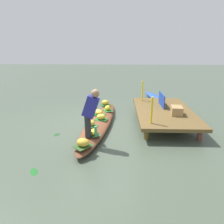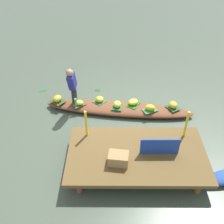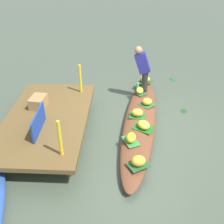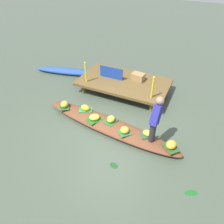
{
  "view_description": "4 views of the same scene",
  "coord_description": "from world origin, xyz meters",
  "views": [
    {
      "loc": [
        6.23,
        0.61,
        2.51
      ],
      "look_at": [
        0.22,
        0.41,
        0.55
      ],
      "focal_mm": 34.08,
      "sensor_mm": 36.0,
      "label": 1
    },
    {
      "loc": [
        0.16,
        6.23,
        4.88
      ],
      "look_at": [
        0.19,
        0.59,
        0.46
      ],
      "focal_mm": 41.92,
      "sensor_mm": 36.0,
      "label": 2
    },
    {
      "loc": [
        -5.29,
        0.39,
        3.74
      ],
      "look_at": [
        -0.02,
        0.66,
        0.37
      ],
      "focal_mm": 43.57,
      "sensor_mm": 36.0,
      "label": 3
    },
    {
      "loc": [
        2.03,
        -4.14,
        4.27
      ],
      "look_at": [
        -0.03,
        0.29,
        0.41
      ],
      "focal_mm": 33.89,
      "sensor_mm": 36.0,
      "label": 4
    }
  ],
  "objects": [
    {
      "name": "banana_bunch_5",
      "position": [
        1.84,
        -0.2,
        0.34
      ],
      "size": [
        0.33,
        0.36,
        0.19
      ],
      "primitive_type": "ellipsoid",
      "rotation": [
        0.0,
        0.0,
        4.36
      ],
      "color": "gold",
      "rests_on": "vendor_boat"
    },
    {
      "name": "vendor_boat",
      "position": [
        0.0,
        0.0,
        0.12
      ],
      "size": [
        4.46,
        1.23,
        0.24
      ],
      "primitive_type": "ellipsoid",
      "rotation": [
        0.0,
        0.0,
        -0.12
      ],
      "color": "brown",
      "rests_on": "ground"
    },
    {
      "name": "leaf_mat_0",
      "position": [
        1.18,
        -0.03,
        0.25
      ],
      "size": [
        0.44,
        0.41,
        0.01
      ],
      "primitive_type": "cube",
      "rotation": [
        0.0,
        0.0,
        0.63
      ],
      "color": "#2B5033",
      "rests_on": "vendor_boat"
    },
    {
      "name": "leaf_mat_1",
      "position": [
        0.05,
        0.07,
        0.25
      ],
      "size": [
        0.34,
        0.41,
        0.01
      ],
      "primitive_type": "cube",
      "rotation": [
        0.0,
        0.0,
        1.42
      ],
      "color": "#22652B",
      "rests_on": "vendor_boat"
    },
    {
      "name": "moored_boat",
      "position": [
        -3.05,
        2.36,
        0.11
      ],
      "size": [
        2.82,
        1.08,
        0.23
      ],
      "primitive_type": "ellipsoid",
      "rotation": [
        0.0,
        0.0,
        0.23
      ],
      "color": "#284C9A",
      "rests_on": "ground"
    },
    {
      "name": "leaf_mat_2",
      "position": [
        -0.43,
        -0.06,
        0.25
      ],
      "size": [
        0.47,
        0.52,
        0.01
      ],
      "primitive_type": "cube",
      "rotation": [
        0.0,
        0.0,
        1.08
      ],
      "color": "#1A661E",
      "rests_on": "vendor_boat"
    },
    {
      "name": "dock_platform",
      "position": [
        -0.39,
        2.09,
        0.37
      ],
      "size": [
        3.2,
        1.8,
        0.43
      ],
      "color": "brown",
      "rests_on": "ground"
    },
    {
      "name": "banana_bunch_2",
      "position": [
        -0.43,
        -0.06,
        0.33
      ],
      "size": [
        0.39,
        0.37,
        0.17
      ],
      "primitive_type": "ellipsoid",
      "rotation": [
        0.0,
        0.0,
        3.72
      ],
      "color": "yellow",
      "rests_on": "vendor_boat"
    },
    {
      "name": "leaf_mat_4",
      "position": [
        -1.59,
        0.1,
        0.25
      ],
      "size": [
        0.45,
        0.47,
        0.01
      ],
      "primitive_type": "cube",
      "rotation": [
        0.0,
        0.0,
        2.11
      ],
      "color": "#23552A",
      "rests_on": "vendor_boat"
    },
    {
      "name": "leaf_mat_6",
      "position": [
        0.58,
        -0.19,
        0.25
      ],
      "size": [
        0.46,
        0.46,
        0.01
      ],
      "primitive_type": "cube",
      "rotation": [
        0.0,
        0.0,
        0.82
      ],
      "color": "#2F6735",
      "rests_on": "vendor_boat"
    },
    {
      "name": "produce_crate",
      "position": [
        0.04,
        2.37,
        0.56
      ],
      "size": [
        0.48,
        0.37,
        0.25
      ],
      "primitive_type": "cube",
      "rotation": [
        0.0,
        0.0,
        -0.12
      ],
      "color": "#9B7A4B",
      "rests_on": "dock_platform"
    },
    {
      "name": "banana_bunch_0",
      "position": [
        1.18,
        -0.03,
        0.32
      ],
      "size": [
        0.29,
        0.22,
        0.14
      ],
      "primitive_type": "ellipsoid",
      "rotation": [
        0.0,
        0.0,
        6.13
      ],
      "color": "yellow",
      "rests_on": "vendor_boat"
    },
    {
      "name": "market_banner",
      "position": [
        -0.89,
        2.09,
        0.65
      ],
      "size": [
        0.88,
        0.04,
        0.43
      ],
      "primitive_type": "cube",
      "rotation": [
        0.0,
        0.0,
        0.01
      ],
      "color": "#1A3C9D",
      "rests_on": "dock_platform"
    },
    {
      "name": "banana_bunch_1",
      "position": [
        0.05,
        0.07,
        0.33
      ],
      "size": [
        0.23,
        0.27,
        0.18
      ],
      "primitive_type": "ellipsoid",
      "rotation": [
        0.0,
        0.0,
        1.6
      ],
      "color": "gold",
      "rests_on": "vendor_boat"
    },
    {
      "name": "railing_post_east",
      "position": [
        0.81,
        1.49,
        0.8
      ],
      "size": [
        0.06,
        0.06,
        0.74
      ],
      "primitive_type": "cylinder",
      "color": "yellow",
      "rests_on": "dock_platform"
    },
    {
      "name": "railing_post_west",
      "position": [
        -1.59,
        1.49,
        0.8
      ],
      "size": [
        0.06,
        0.06,
        0.74
      ],
      "primitive_type": "cylinder",
      "color": "yellow",
      "rests_on": "dock_platform"
    },
    {
      "name": "banana_bunch_3",
      "position": [
        -0.9,
        0.23,
        0.33
      ],
      "size": [
        0.32,
        0.25,
        0.18
      ],
      "primitive_type": "ellipsoid",
      "rotation": [
        0.0,
        0.0,
        2.96
      ],
      "color": "gold",
      "rests_on": "vendor_boat"
    },
    {
      "name": "banana_bunch_4",
      "position": [
        -1.59,
        0.1,
        0.34
      ],
      "size": [
        0.28,
        0.31,
        0.19
      ],
      "primitive_type": "ellipsoid",
      "rotation": [
        0.0,
        0.0,
        4.95
      ],
      "color": "gold",
      "rests_on": "vendor_boat"
    },
    {
      "name": "water_bottle",
      "position": [
        1.26,
        0.03,
        0.37
      ],
      "size": [
        0.07,
        0.07,
        0.26
      ],
      "primitive_type": "cylinder",
      "color": "#47AB63",
      "rests_on": "vendor_boat"
    },
    {
      "name": "drifting_plant_0",
      "position": [
        2.54,
        -1.11,
        0.0
      ],
      "size": [
        0.34,
        0.27,
        0.01
      ],
      "primitive_type": "ellipsoid",
      "rotation": [
        0.0,
        0.0,
        0.49
      ],
      "color": "#1A5D22",
      "rests_on": "ground"
    },
    {
      "name": "banana_bunch_6",
      "position": [
        0.58,
        -0.19,
        0.33
      ],
      "size": [
        0.24,
        0.24,
        0.17
      ],
      "primitive_type": "ellipsoid",
      "rotation": [
        0.0,
        0.0,
        3.14
      ],
      "color": "gold",
      "rests_on": "vendor_boat"
    },
    {
      "name": "leaf_mat_3",
      "position": [
        -0.9,
        0.23,
        0.25
      ],
      "size": [
        0.48,
        0.41,
        0.01
      ],
      "primitive_type": "cube",
      "rotation": [
        0.0,
        0.0,
        0.44
      ],
      "color": "#33823D",
      "rests_on": "vendor_boat"
    },
    {
      "name": "drifting_plant_1",
      "position": [
        0.7,
        -1.16,
        0.0
      ],
      "size": [
        0.27,
        0.22,
        0.01
      ],
      "primitive_type": "ellipsoid",
      "rotation": [
        0.0,
        0.0,
        2.87
      ],
      "color": "#1F4821",
      "rests_on": "ground"
    },
    {
      "name": "vendor_person",
      "position": [
        1.33,
        -0.07,
        0.94
      ],
      "size": [
        0.23,
        0.46,
        1.23
      ],
      "color": "#28282D",
      "rests_on": "vendor_boat"
    },
    {
      "name": "leaf_mat_5",
      "position": [
        1.84,
        -0.2,
        0.25
      ],
      "size": [
        0.52,
        0.51,
        0.01
      ],
      "primitive_type": "cube",
      "rotation": [
        0.0,
        0.0,
        2.4
      ],
      "color": "#2F4F22",
      "rests_on": "vendor_boat"
    },
    {
      "name": "canal_water",
      "position": [
        0.0,
        0.0,
        0.0
      ],
      "size": [
        40.0,
        40.0,
        0.0
      ],
      "primitive_type": "plane",
      "color": "#455142",
      "rests_on": "ground"
    }
  ]
}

